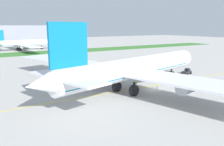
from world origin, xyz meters
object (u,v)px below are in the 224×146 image
object	(u,v)px
ground_crew_wingwalker_port	(157,85)
parked_airliner_far_centre	(22,43)
ground_crew_marshaller_front	(123,79)
airliner_foreground	(133,69)
pushback_tug	(187,72)
service_truck_baggage_loader	(155,61)
ground_crew_wingwalker_starboard	(136,83)

from	to	relation	value
ground_crew_wingwalker_port	parked_airliner_far_centre	bearing A→B (deg)	94.03
parked_airliner_far_centre	ground_crew_marshaller_front	bearing A→B (deg)	-87.40
ground_crew_marshaller_front	parked_airliner_far_centre	distance (m)	121.82
airliner_foreground	pushback_tug	bearing A→B (deg)	14.43
pushback_tug	ground_crew_wingwalker_port	world-z (taller)	pushback_tug
ground_crew_marshaller_front	service_truck_baggage_loader	size ratio (longest dim) A/B	0.26
ground_crew_marshaller_front	service_truck_baggage_loader	xyz separation A→B (m)	(34.39, 23.21, 0.41)
airliner_foreground	pushback_tug	distance (m)	32.21
ground_crew_wingwalker_port	ground_crew_wingwalker_starboard	xyz separation A→B (m)	(-3.32, 5.54, -0.03)
pushback_tug	service_truck_baggage_loader	bearing A→B (deg)	73.79
airliner_foreground	parked_airliner_far_centre	xyz separation A→B (m)	(-1.80, 131.58, -1.18)
airliner_foreground	pushback_tug	xyz separation A→B (m)	(30.77, 7.92, -5.24)
pushback_tug	parked_airliner_far_centre	size ratio (longest dim) A/B	0.09
ground_crew_wingwalker_starboard	service_truck_baggage_loader	distance (m)	44.72
airliner_foreground	service_truck_baggage_loader	xyz separation A→B (m)	(38.11, 33.17, -4.82)
ground_crew_marshaller_front	parked_airliner_far_centre	world-z (taller)	parked_airliner_far_centre
airliner_foreground	ground_crew_wingwalker_port	distance (m)	9.35
airliner_foreground	ground_crew_marshaller_front	world-z (taller)	airliner_foreground
ground_crew_wingwalker_starboard	ground_crew_marshaller_front	bearing A→B (deg)	95.04
ground_crew_wingwalker_port	airliner_foreground	bearing A→B (deg)	168.19
airliner_foreground	service_truck_baggage_loader	world-z (taller)	airliner_foreground
ground_crew_marshaller_front	ground_crew_wingwalker_starboard	world-z (taller)	ground_crew_marshaller_front
airliner_foreground	ground_crew_wingwalker_port	xyz separation A→B (m)	(7.57, -1.58, -5.25)
ground_crew_wingwalker_port	parked_airliner_far_centre	xyz separation A→B (m)	(-9.37, 133.16, 4.07)
ground_crew_wingwalker_starboard	parked_airliner_far_centre	distance (m)	127.83
airliner_foreground	ground_crew_marshaller_front	size ratio (longest dim) A/B	59.78
pushback_tug	ground_crew_wingwalker_starboard	bearing A→B (deg)	-171.50
pushback_tug	ground_crew_marshaller_front	world-z (taller)	pushback_tug
ground_crew_wingwalker_starboard	pushback_tug	bearing A→B (deg)	8.50
pushback_tug	ground_crew_wingwalker_starboard	size ratio (longest dim) A/B	3.96
service_truck_baggage_loader	ground_crew_wingwalker_port	bearing A→B (deg)	-131.31
service_truck_baggage_loader	parked_airliner_far_centre	size ratio (longest dim) A/B	0.09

